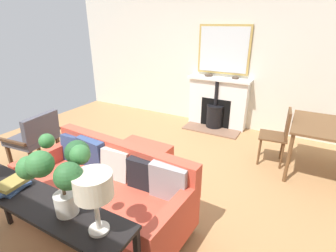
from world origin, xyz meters
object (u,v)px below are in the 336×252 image
at_px(sofa, 106,190).
at_px(dining_chair_near_fireplace, 280,132).
at_px(fireplace, 217,105).
at_px(console_table, 38,208).
at_px(mantel_bowl_far, 235,78).
at_px(book_stack, 12,185).
at_px(armchair_accent, 35,135).
at_px(potted_plant, 59,169).
at_px(table_lamp_far_end, 94,188).
at_px(mantel_bowl_near, 209,75).
at_px(ottoman, 142,157).
at_px(dining_table, 323,131).

xyz_separation_m(sofa, dining_chair_near_fireplace, (-2.18, 1.50, 0.17)).
bearing_deg(fireplace, console_table, -2.74).
height_order(mantel_bowl_far, book_stack, mantel_bowl_far).
relative_size(armchair_accent, dining_chair_near_fireplace, 0.92).
xyz_separation_m(sofa, armchair_accent, (-0.41, -1.75, 0.11)).
height_order(armchair_accent, potted_plant, potted_plant).
distance_m(mantel_bowl_far, console_table, 4.05).
bearing_deg(sofa, table_lamp_far_end, 41.58).
relative_size(mantel_bowl_near, mantel_bowl_far, 1.22).
xyz_separation_m(console_table, book_stack, (0.01, -0.28, 0.13)).
relative_size(mantel_bowl_near, dining_chair_near_fireplace, 0.19).
height_order(book_stack, dining_chair_near_fireplace, dining_chair_near_fireplace).
height_order(ottoman, armchair_accent, armchair_accent).
relative_size(console_table, table_lamp_far_end, 4.05).
xyz_separation_m(mantel_bowl_far, book_stack, (4.01, -0.77, -0.26)).
bearing_deg(dining_chair_near_fireplace, console_table, -27.24).
relative_size(fireplace, console_table, 0.71).
bearing_deg(ottoman, mantel_bowl_far, 163.75).
distance_m(book_stack, dining_table, 3.74).
height_order(fireplace, potted_plant, potted_plant).
height_order(ottoman, console_table, console_table).
relative_size(armchair_accent, book_stack, 3.04).
bearing_deg(sofa, book_stack, -20.55).
distance_m(potted_plant, dining_chair_near_fireplace, 3.20).
relative_size(mantel_bowl_far, book_stack, 0.50).
height_order(fireplace, sofa, fireplace).
bearing_deg(dining_table, ottoman, -61.44).
bearing_deg(mantel_bowl_near, dining_table, 62.74).
distance_m(mantel_bowl_near, ottoman, 2.43).
relative_size(ottoman, dining_table, 0.75).
xyz_separation_m(ottoman, console_table, (1.71, 0.17, 0.42)).
relative_size(armchair_accent, dining_table, 0.80).
bearing_deg(dining_table, mantel_bowl_far, -124.91).
bearing_deg(potted_plant, mantel_bowl_near, -173.92).
height_order(mantel_bowl_near, book_stack, mantel_bowl_near).
xyz_separation_m(mantel_bowl_far, console_table, (4.00, -0.50, -0.39)).
height_order(ottoman, potted_plant, potted_plant).
relative_size(sofa, ottoman, 2.56).
relative_size(ottoman, dining_chair_near_fireplace, 0.88).
relative_size(console_table, dining_chair_near_fireplace, 2.02).
relative_size(sofa, dining_chair_near_fireplace, 2.24).
distance_m(mantel_bowl_far, ottoman, 2.52).
bearing_deg(dining_chair_near_fireplace, armchair_accent, -61.50).
xyz_separation_m(sofa, ottoman, (-0.96, -0.18, -0.11)).
distance_m(fireplace, mantel_bowl_near, 0.64).
xyz_separation_m(table_lamp_far_end, potted_plant, (-0.00, -0.30, 0.05)).
relative_size(sofa, table_lamp_far_end, 4.50).
bearing_deg(potted_plant, dining_table, 150.18).
xyz_separation_m(mantel_bowl_near, table_lamp_far_end, (4.00, 0.73, 0.05)).
xyz_separation_m(sofa, potted_plant, (0.75, 0.37, 0.80)).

